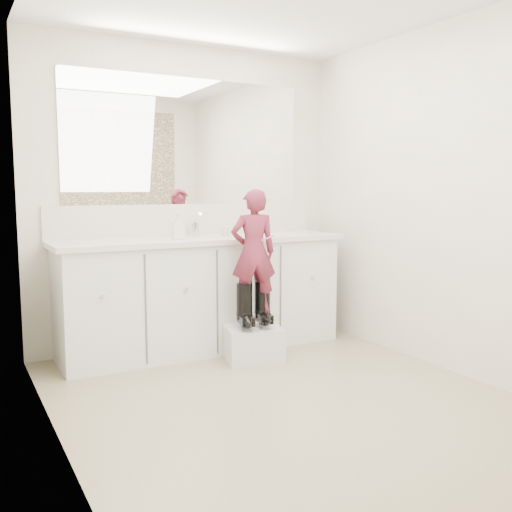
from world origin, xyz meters
TOP-DOWN VIEW (x-y plane):
  - floor at (0.00, 0.00)m, footprint 3.00×3.00m
  - wall_back at (0.00, 1.50)m, footprint 2.60×0.00m
  - wall_front at (0.00, -1.50)m, footprint 2.60×0.00m
  - wall_left at (-1.30, 0.00)m, footprint 0.00×3.00m
  - wall_right at (1.30, 0.00)m, footprint 0.00×3.00m
  - vanity_cabinet at (0.00, 1.23)m, footprint 2.20×0.55m
  - countertop at (0.00, 1.21)m, footprint 2.28×0.58m
  - backsplash at (0.00, 1.49)m, footprint 2.28×0.03m
  - mirror at (0.00, 1.49)m, footprint 2.00×0.02m
  - dot_panel at (0.00, -1.49)m, footprint 2.00×0.01m
  - faucet at (0.00, 1.38)m, footprint 0.08×0.08m
  - cup at (0.22, 1.25)m, footprint 0.10×0.10m
  - soap_bottle at (-0.22, 1.16)m, footprint 0.10×0.10m
  - step_stool at (0.20, 0.75)m, footprint 0.47×0.42m
  - boot_left at (0.12, 0.75)m, footprint 0.17×0.24m
  - boot_right at (0.27, 0.75)m, footprint 0.17×0.24m
  - toddler at (0.20, 0.75)m, footprint 0.37×0.29m
  - toothbrush at (0.27, 0.70)m, footprint 0.13×0.04m

SIDE VIEW (x-z plane):
  - floor at x=0.00m, z-range 0.00..0.00m
  - step_stool at x=0.20m, z-range 0.00..0.26m
  - boot_left at x=0.12m, z-range 0.26..0.59m
  - boot_right at x=0.27m, z-range 0.26..0.59m
  - vanity_cabinet at x=0.00m, z-range 0.00..0.85m
  - toddler at x=0.20m, z-range 0.36..1.26m
  - countertop at x=0.00m, z-range 0.85..0.89m
  - toothbrush at x=0.27m, z-range 0.88..0.93m
  - cup at x=0.22m, z-range 0.89..0.97m
  - faucet at x=0.00m, z-range 0.89..0.99m
  - soap_bottle at x=-0.22m, z-range 0.89..1.08m
  - backsplash at x=0.00m, z-range 0.89..1.14m
  - wall_back at x=0.00m, z-range -0.10..2.50m
  - wall_front at x=0.00m, z-range -0.10..2.50m
  - wall_left at x=-1.30m, z-range -0.30..2.70m
  - wall_right at x=1.30m, z-range -0.30..2.70m
  - mirror at x=0.00m, z-range 1.14..2.14m
  - dot_panel at x=0.00m, z-range 1.05..2.25m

